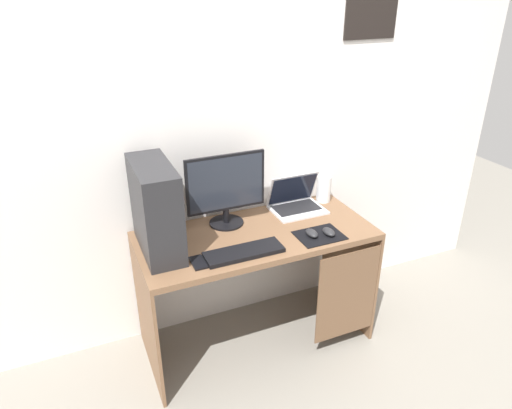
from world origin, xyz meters
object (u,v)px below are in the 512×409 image
laptop (296,202)px  keyboard (244,252)px  pc_tower (156,209)px  monitor (226,189)px  speaker (324,189)px  mouse_left (312,233)px  mouse_right (329,232)px  cell_phone (198,263)px

laptop → keyboard: (-0.50, -0.37, -0.03)m
laptop → pc_tower: bearing=-171.2°
pc_tower → monitor: size_ratio=1.03×
pc_tower → speaker: size_ratio=2.81×
mouse_left → pc_tower: bearing=165.6°
pc_tower → mouse_right: pc_tower is taller
keyboard → mouse_right: bearing=-0.6°
laptop → speaker: (0.22, 0.04, 0.04)m
speaker → pc_tower: bearing=-171.1°
mouse_left → laptop: bearing=76.7°
monitor → cell_phone: size_ratio=3.60×
mouse_left → mouse_right: bearing=-14.7°
cell_phone → monitor: bearing=50.4°
monitor → mouse_left: 0.55m
pc_tower → keyboard: bearing=-30.1°
monitor → mouse_left: size_ratio=4.87×
laptop → keyboard: laptop is taller
speaker → mouse_right: (-0.21, -0.41, -0.06)m
mouse_left → cell_phone: mouse_left is taller
mouse_left → cell_phone: size_ratio=0.74×
mouse_left → mouse_right: (0.09, -0.03, 0.00)m
speaker → cell_phone: bearing=-157.9°
pc_tower → mouse_left: 0.87m
speaker → keyboard: (-0.72, -0.40, -0.07)m
pc_tower → mouse_left: bearing=-14.4°
keyboard → pc_tower: bearing=149.9°
speaker → keyboard: speaker is taller
pc_tower → keyboard: pc_tower is taller
keyboard → mouse_left: mouse_left is taller
speaker → laptop: bearing=-170.9°
monitor → cell_phone: monitor is taller
pc_tower → monitor: pc_tower is taller
pc_tower → mouse_right: size_ratio=5.02×
cell_phone → keyboard: bearing=-2.4°
pc_tower → mouse_left: (0.81, -0.21, -0.22)m
pc_tower → cell_phone: size_ratio=3.70×
laptop → speaker: bearing=9.1°
cell_phone → pc_tower: bearing=124.0°
laptop → mouse_right: size_ratio=3.36×
monitor → mouse_right: 0.63m
cell_phone → speaker: bearing=22.1°
mouse_right → cell_phone: 0.76m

